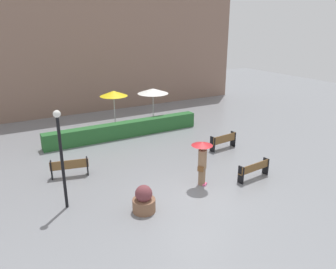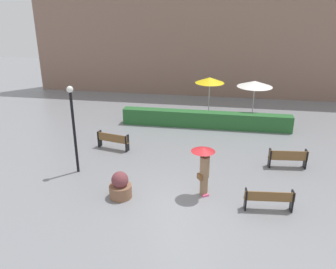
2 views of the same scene
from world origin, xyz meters
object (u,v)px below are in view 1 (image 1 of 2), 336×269
(pedestrian_with_umbrella, at_px, (202,158))
(patio_umbrella_white, at_px, (153,91))
(bench_near_right, at_px, (254,169))
(bench_far_right, at_px, (224,141))
(lamp_post, at_px, (61,150))
(planter_pot, at_px, (144,200))
(bench_far_left, at_px, (70,167))
(patio_umbrella_yellow, at_px, (114,94))

(pedestrian_with_umbrella, relative_size, patio_umbrella_white, 0.80)
(bench_near_right, xyz_separation_m, bench_far_right, (1.20, 3.76, 0.01))
(lamp_post, bearing_deg, patio_umbrella_white, 45.58)
(bench_near_right, xyz_separation_m, planter_pot, (-5.70, 0.00, -0.02))
(bench_near_right, bearing_deg, planter_pot, 179.95)
(bench_far_right, relative_size, planter_pot, 1.60)
(patio_umbrella_white, bearing_deg, lamp_post, -134.42)
(bench_near_right, distance_m, patio_umbrella_white, 10.29)
(lamp_post, bearing_deg, pedestrian_with_umbrella, -10.60)
(pedestrian_with_umbrella, xyz_separation_m, patio_umbrella_white, (2.40, 9.39, 1.09))
(planter_pot, bearing_deg, lamp_post, 144.77)
(planter_pot, bearing_deg, bench_far_left, 111.14)
(bench_near_right, relative_size, lamp_post, 0.46)
(patio_umbrella_yellow, bearing_deg, bench_far_left, -127.49)
(bench_far_right, xyz_separation_m, planter_pot, (-6.89, -3.75, -0.04))
(planter_pot, xyz_separation_m, patio_umbrella_white, (5.61, 10.10, 1.94))
(pedestrian_with_umbrella, xyz_separation_m, planter_pot, (-3.21, -0.71, -0.85))
(pedestrian_with_umbrella, xyz_separation_m, lamp_post, (-5.74, 1.07, 1.11))
(patio_umbrella_yellow, bearing_deg, patio_umbrella_white, -7.04)
(lamp_post, distance_m, patio_umbrella_white, 11.64)
(bench_far_left, relative_size, planter_pot, 1.61)
(patio_umbrella_yellow, bearing_deg, bench_near_right, -74.74)
(bench_far_left, distance_m, lamp_post, 3.39)
(bench_near_right, distance_m, patio_umbrella_yellow, 11.00)
(pedestrian_with_umbrella, bearing_deg, patio_umbrella_white, 75.64)
(pedestrian_with_umbrella, distance_m, lamp_post, 5.95)
(lamp_post, bearing_deg, planter_pot, -35.23)
(bench_near_right, height_order, patio_umbrella_yellow, patio_umbrella_yellow)
(bench_far_left, bearing_deg, pedestrian_with_umbrella, -37.28)
(lamp_post, bearing_deg, patio_umbrella_yellow, 58.12)
(planter_pot, height_order, patio_umbrella_yellow, patio_umbrella_yellow)
(bench_far_left, bearing_deg, planter_pot, -68.86)
(bench_far_right, xyz_separation_m, pedestrian_with_umbrella, (-3.69, -3.04, 0.82))
(bench_far_left, distance_m, patio_umbrella_white, 9.44)
(bench_near_right, bearing_deg, patio_umbrella_white, 90.49)
(patio_umbrella_yellow, bearing_deg, bench_far_right, -58.82)
(patio_umbrella_yellow, bearing_deg, pedestrian_with_umbrella, -87.88)
(bench_near_right, xyz_separation_m, bench_far_left, (-7.43, 4.48, 0.02))
(pedestrian_with_umbrella, height_order, patio_umbrella_white, patio_umbrella_white)
(patio_umbrella_white, bearing_deg, bench_near_right, -89.51)
(planter_pot, relative_size, patio_umbrella_yellow, 0.42)
(bench_far_left, distance_m, pedestrian_with_umbrella, 6.26)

